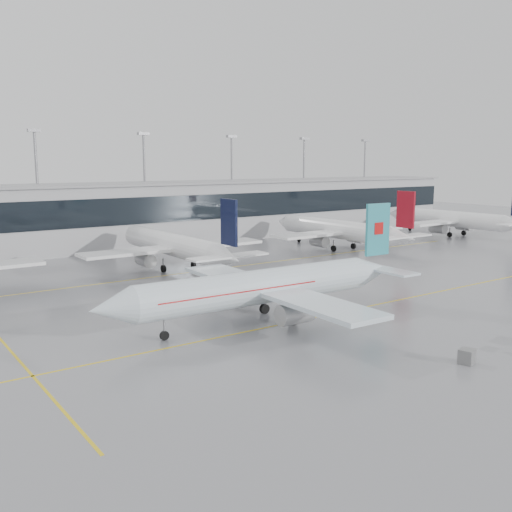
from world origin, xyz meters
TOP-DOWN VIEW (x-y plane):
  - ground at (0.00, 0.00)m, footprint 320.00×320.00m
  - taxi_line_main at (0.00, 0.00)m, footprint 120.00×0.25m
  - taxi_line_north at (0.00, 30.00)m, footprint 120.00×0.25m
  - terminal at (0.00, 62.00)m, footprint 180.00×15.00m
  - terminal_glass at (0.00, 54.45)m, footprint 180.00×0.20m
  - terminal_roof at (0.00, 62.00)m, footprint 182.00×16.00m
  - light_masts at (0.00, 68.00)m, footprint 156.40×1.00m
  - air_canada_jet at (-5.58, 1.84)m, footprint 37.03×29.76m
  - parked_jet_c at (-0.00, 33.69)m, footprint 29.64×36.96m
  - parked_jet_d at (35.00, 33.69)m, footprint 29.64×36.96m
  - parked_jet_e at (70.00, 33.69)m, footprint 29.64×36.96m
  - gse_unit at (0.05, -17.99)m, footprint 1.49×1.43m

SIDE VIEW (x-z plane):
  - ground at x=0.00m, z-range 0.00..0.00m
  - taxi_line_main at x=0.00m, z-range 0.00..0.01m
  - taxi_line_north at x=0.00m, z-range 0.00..0.01m
  - gse_unit at x=0.05m, z-range 0.00..1.23m
  - parked_jet_c at x=0.00m, z-range -2.15..9.57m
  - parked_jet_d at x=35.00m, z-range -2.15..9.57m
  - parked_jet_e at x=70.00m, z-range -2.15..9.57m
  - air_canada_jet at x=-5.58m, z-range -2.13..9.57m
  - terminal at x=0.00m, z-range 0.00..12.00m
  - terminal_glass at x=0.00m, z-range 5.00..10.00m
  - terminal_roof at x=0.00m, z-range 12.00..12.40m
  - light_masts at x=0.00m, z-range 2.04..24.64m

